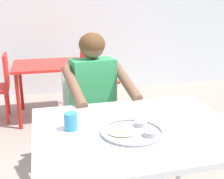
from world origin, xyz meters
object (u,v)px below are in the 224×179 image
at_px(thali_tray, 132,131).
at_px(chair_foreground, 89,113).
at_px(table_foreground, 137,139).
at_px(drinking_cup, 71,121).
at_px(table_background_red, 49,70).
at_px(chair_red_right, 95,78).
at_px(diner_foreground, 97,96).

bearing_deg(thali_tray, chair_foreground, 92.74).
height_order(table_foreground, chair_foreground, chair_foreground).
relative_size(drinking_cup, table_background_red, 0.11).
height_order(drinking_cup, chair_red_right, drinking_cup).
bearing_deg(chair_red_right, chair_foreground, -103.73).
relative_size(drinking_cup, diner_foreground, 0.08).
bearing_deg(table_background_red, table_foreground, -80.60).
relative_size(thali_tray, table_background_red, 0.37).
distance_m(thali_tray, chair_foreground, 1.03).
distance_m(thali_tray, chair_red_right, 2.35).
height_order(chair_foreground, table_background_red, chair_foreground).
bearing_deg(diner_foreground, chair_foreground, 95.96).
bearing_deg(chair_foreground, table_foreground, -83.58).
bearing_deg(thali_tray, drinking_cup, 156.75).
bearing_deg(table_foreground, table_background_red, 99.40).
relative_size(table_foreground, table_background_red, 1.28).
relative_size(drinking_cup, chair_foreground, 0.11).
bearing_deg(chair_red_right, diner_foreground, -100.99).
relative_size(table_foreground, chair_foreground, 1.30).
bearing_deg(chair_foreground, diner_foreground, -84.04).
height_order(thali_tray, table_background_red, thali_tray).
xyz_separation_m(thali_tray, chair_foreground, (-0.05, 1.00, -0.26)).
distance_m(table_foreground, chair_foreground, 0.95).
bearing_deg(drinking_cup, table_foreground, -8.98).
relative_size(chair_foreground, chair_red_right, 1.05).
height_order(table_foreground, thali_tray, thali_tray).
bearing_deg(drinking_cup, chair_foreground, 73.51).
height_order(table_foreground, table_background_red, table_foreground).
distance_m(chair_foreground, chair_red_right, 1.35).
relative_size(chair_foreground, table_background_red, 0.98).
bearing_deg(chair_red_right, drinking_cup, -104.84).
bearing_deg(thali_tray, table_background_red, 97.75).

